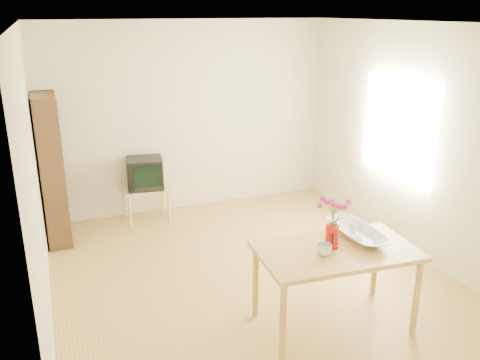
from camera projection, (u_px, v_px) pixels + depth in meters
name	position (u px, v px, depth m)	size (l,w,h in m)	color
room	(254.00, 160.00, 5.03)	(4.50, 4.50, 4.50)	#AA843C
table	(336.00, 258.00, 4.41)	(1.42, 0.87, 0.75)	#BF9241
tv_stand	(146.00, 192.00, 6.80)	(0.60, 0.45, 0.46)	#D5BE78
bookshelf	(52.00, 175.00, 6.07)	(0.28, 0.70, 1.80)	#312010
pitcher	(332.00, 237.00, 4.40)	(0.13, 0.20, 0.20)	red
flowers	(333.00, 210.00, 4.32)	(0.23, 0.23, 0.32)	#BE2C7B
mug	(324.00, 250.00, 4.26)	(0.13, 0.13, 0.10)	white
bowl	(358.00, 213.00, 4.56)	(0.49, 0.49, 0.46)	white
teacup_a	(354.00, 218.00, 4.56)	(0.07, 0.07, 0.06)	white
teacup_b	(360.00, 216.00, 4.61)	(0.07, 0.07, 0.07)	white
television	(145.00, 172.00, 6.72)	(0.52, 0.49, 0.40)	black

